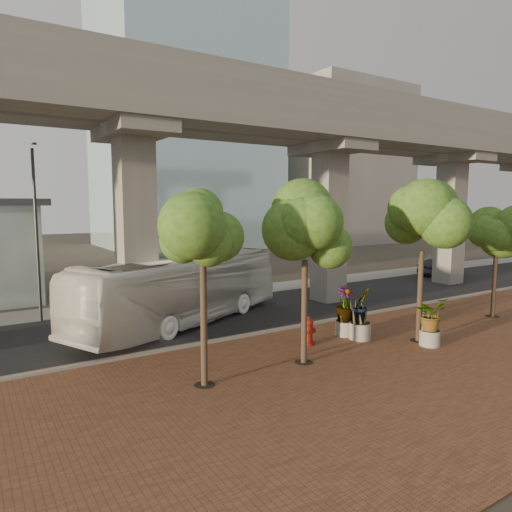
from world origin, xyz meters
TOP-DOWN VIEW (x-y plane):
  - ground at (0.00, 0.00)m, footprint 160.00×160.00m
  - brick_plaza at (0.00, -8.00)m, footprint 70.00×13.00m
  - asphalt_road at (0.00, 2.00)m, footprint 90.00×8.00m
  - curb_strip at (0.00, -2.00)m, footprint 70.00×0.25m
  - far_sidewalk at (0.00, 7.50)m, footprint 90.00×3.00m
  - transit_viaduct at (0.00, 2.00)m, footprint 72.00×5.60m
  - midrise_block at (38.00, 36.00)m, footprint 18.00×16.00m
  - transit_bus at (-3.84, 1.67)m, footprint 12.72×7.99m
  - parked_car at (20.63, 4.46)m, footprint 4.20×1.72m
  - fire_hydrant at (-0.75, -4.42)m, footprint 0.60×0.54m
  - planter_front at (3.47, -7.28)m, footprint 1.87×1.87m
  - planter_right at (1.50, -4.26)m, footprint 2.10×2.10m
  - planter_left at (1.67, -5.04)m, footprint 2.09×2.09m
  - street_tree_far_west at (-6.40, -6.02)m, footprint 3.41×3.41m
  - street_tree_near_west at (-2.30, -6.07)m, footprint 3.62×3.62m
  - street_tree_near_east at (3.63, -6.58)m, footprint 3.69×3.69m
  - street_tree_far_east at (10.58, -5.86)m, footprint 3.80×3.80m
  - streetlamp_west at (-9.76, 5.88)m, footprint 0.44×1.28m
  - streetlamp_east at (7.66, 5.58)m, footprint 0.38×1.10m

SIDE VIEW (x-z plane):
  - ground at x=0.00m, z-range 0.00..0.00m
  - asphalt_road at x=0.00m, z-range 0.00..0.04m
  - brick_plaza at x=0.00m, z-range 0.00..0.06m
  - far_sidewalk at x=0.00m, z-range 0.00..0.06m
  - curb_strip at x=0.00m, z-range 0.00..0.16m
  - fire_hydrant at x=-0.75m, z-range 0.04..1.24m
  - parked_car at x=20.63m, z-range 0.00..1.35m
  - planter_front at x=3.47m, z-range 0.28..2.33m
  - planter_right at x=1.50m, z-range 0.30..2.54m
  - planter_left at x=1.67m, z-range 0.31..2.60m
  - transit_bus at x=-3.84m, z-range 0.00..3.52m
  - streetlamp_east at x=7.66m, z-range 0.64..8.22m
  - street_tree_far_east at x=10.58m, z-range 1.45..7.73m
  - street_tree_near_west at x=-2.30m, z-range 1.68..8.27m
  - street_tree_far_west at x=-6.40m, z-range 1.77..8.34m
  - street_tree_near_east at x=3.63m, z-range 1.71..8.42m
  - streetlamp_west at x=-9.76m, z-range 0.74..9.56m
  - transit_viaduct at x=0.00m, z-range 1.09..13.49m
  - midrise_block at x=38.00m, z-range 0.00..24.00m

